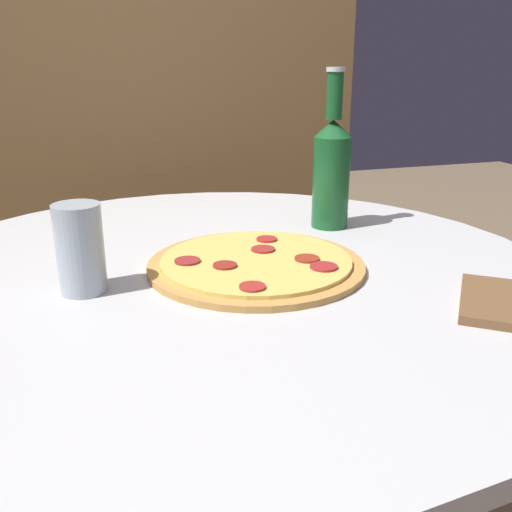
# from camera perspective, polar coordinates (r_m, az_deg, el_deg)

# --- Properties ---
(table) EXTENTS (1.06, 1.06, 0.70)m
(table) POSITION_cam_1_polar(r_m,az_deg,el_deg) (0.95, -3.50, -10.64)
(table) COLOR silver
(table) RESTS_ON ground_plane
(fence_panel) EXTENTS (1.24, 0.04, 1.75)m
(fence_panel) POSITION_cam_1_polar(r_m,az_deg,el_deg) (1.64, -11.26, 14.28)
(fence_panel) COLOR olive
(fence_panel) RESTS_ON ground_plane
(pizza) EXTENTS (0.33, 0.33, 0.02)m
(pizza) POSITION_cam_1_polar(r_m,az_deg,el_deg) (0.88, 0.01, -0.76)
(pizza) COLOR #C68E47
(pizza) RESTS_ON table
(beer_bottle) EXTENTS (0.07, 0.07, 0.29)m
(beer_bottle) POSITION_cam_1_polar(r_m,az_deg,el_deg) (1.09, 7.56, 8.66)
(beer_bottle) COLOR #195628
(beer_bottle) RESTS_ON table
(drinking_glass) EXTENTS (0.06, 0.06, 0.12)m
(drinking_glass) POSITION_cam_1_polar(r_m,az_deg,el_deg) (0.81, -17.19, 0.70)
(drinking_glass) COLOR #ADBCC6
(drinking_glass) RESTS_ON table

